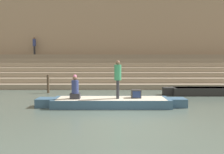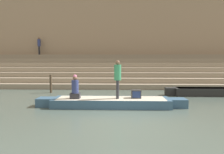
% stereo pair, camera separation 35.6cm
% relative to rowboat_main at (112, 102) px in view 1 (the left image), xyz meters
% --- Properties ---
extents(ground_plane, '(120.00, 120.00, 0.00)m').
position_rel_rowboat_main_xyz_m(ground_plane, '(0.55, -2.28, -0.21)').
color(ground_plane, '#47544C').
extents(ghat_steps, '(36.00, 5.48, 2.66)m').
position_rel_rowboat_main_xyz_m(ghat_steps, '(0.55, 9.17, 0.74)').
color(ghat_steps, gray).
rests_on(ghat_steps, ground).
extents(back_wall, '(34.20, 1.28, 9.03)m').
position_rel_rowboat_main_xyz_m(back_wall, '(0.55, 11.72, 4.27)').
color(back_wall, '#937A60').
rests_on(back_wall, ground).
extents(rowboat_main, '(6.97, 1.47, 0.40)m').
position_rel_rowboat_main_xyz_m(rowboat_main, '(0.00, 0.00, 0.00)').
color(rowboat_main, '#33516B').
rests_on(rowboat_main, ground).
extents(person_standing, '(0.32, 0.32, 1.77)m').
position_rel_rowboat_main_xyz_m(person_standing, '(0.30, -0.05, 1.22)').
color(person_standing, '#28282D').
rests_on(person_standing, rowboat_main).
extents(person_rowing, '(0.45, 0.36, 1.12)m').
position_rel_rowboat_main_xyz_m(person_rowing, '(-1.67, -0.12, 0.64)').
color(person_rowing, '#28282D').
rests_on(person_rowing, rowboat_main).
extents(tv_set, '(0.45, 0.41, 0.39)m').
position_rel_rowboat_main_xyz_m(tv_set, '(1.18, 0.11, 0.38)').
color(tv_set, '#2D2D2D').
rests_on(tv_set, rowboat_main).
extents(moored_boat_shore, '(5.06, 1.02, 0.47)m').
position_rel_rowboat_main_xyz_m(moored_boat_shore, '(5.76, 3.35, 0.04)').
color(moored_boat_shore, black).
rests_on(moored_boat_shore, ground).
extents(mooring_post, '(0.15, 0.15, 1.20)m').
position_rel_rowboat_main_xyz_m(mooring_post, '(-4.17, 4.14, 0.39)').
color(mooring_post, '#473828').
rests_on(mooring_post, ground).
extents(person_on_steps, '(0.29, 0.29, 1.65)m').
position_rel_rowboat_main_xyz_m(person_on_steps, '(-7.34, 10.74, 3.41)').
color(person_on_steps, '#28282D').
rests_on(person_on_steps, ghat_steps).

